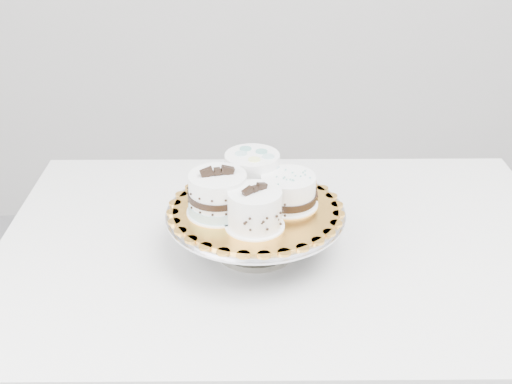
{
  "coord_description": "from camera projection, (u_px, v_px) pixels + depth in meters",
  "views": [
    {
      "loc": [
        -0.11,
        -0.78,
        1.45
      ],
      "look_at": [
        -0.01,
        0.27,
        0.87
      ],
      "focal_mm": 45.0,
      "sensor_mm": 36.0,
      "label": 1
    }
  ],
  "objects": [
    {
      "name": "cake_ribbon",
      "position": [
        289.0,
        191.0,
        1.2
      ],
      "size": [
        0.12,
        0.11,
        0.06
      ],
      "rotation": [
        0.0,
        0.0,
        -0.09
      ],
      "color": "white",
      "rests_on": "cake_board"
    },
    {
      "name": "cake_stand",
      "position": [
        256.0,
        223.0,
        1.22
      ],
      "size": [
        0.34,
        0.34,
        0.09
      ],
      "color": "gray",
      "rests_on": "table"
    },
    {
      "name": "cake_swirl",
      "position": [
        255.0,
        210.0,
        1.13
      ],
      "size": [
        0.13,
        0.13,
        0.09
      ],
      "rotation": [
        0.0,
        0.0,
        0.58
      ],
      "color": "white",
      "rests_on": "cake_board"
    },
    {
      "name": "table",
      "position": [
        283.0,
        277.0,
        1.32
      ],
      "size": [
        1.19,
        0.85,
        0.75
      ],
      "rotation": [
        0.0,
        0.0,
        -0.08
      ],
      "color": "white",
      "rests_on": "floor"
    },
    {
      "name": "cake_dots",
      "position": [
        252.0,
        172.0,
        1.24
      ],
      "size": [
        0.14,
        0.14,
        0.08
      ],
      "rotation": [
        0.0,
        0.0,
        0.37
      ],
      "color": "white",
      "rests_on": "cake_board"
    },
    {
      "name": "cake_banded",
      "position": [
        218.0,
        195.0,
        1.17
      ],
      "size": [
        0.12,
        0.12,
        0.1
      ],
      "rotation": [
        0.0,
        0.0,
        0.14
      ],
      "color": "white",
      "rests_on": "cake_board"
    },
    {
      "name": "cake_board",
      "position": [
        256.0,
        209.0,
        1.2
      ],
      "size": [
        0.38,
        0.38,
        0.0
      ],
      "primitive_type": "cylinder",
      "rotation": [
        0.0,
        0.0,
        -0.27
      ],
      "color": "orange",
      "rests_on": "cake_stand"
    }
  ]
}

